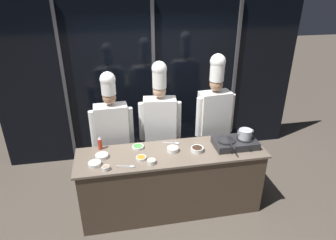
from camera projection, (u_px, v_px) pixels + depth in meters
ground_plane at (171, 207)px, 4.30m from camera, size 24.00×24.00×0.00m
window_wall_back at (154, 83)px, 5.09m from camera, size 5.08×0.09×2.70m
demo_counter at (171, 181)px, 4.09m from camera, size 2.47×0.67×0.92m
portable_stove at (235, 143)px, 4.02m from camera, size 0.57×0.37×0.11m
frying_pan at (226, 139)px, 3.96m from camera, size 0.25×0.43×0.04m
stock_pot at (245, 134)px, 3.99m from camera, size 0.21×0.18×0.13m
squeeze_bottle_chili at (100, 143)px, 3.93m from camera, size 0.05×0.05×0.19m
prep_bowl_garlic at (102, 156)px, 3.77m from camera, size 0.17×0.17×0.05m
prep_bowl_scallions at (138, 147)px, 3.99m from camera, size 0.16×0.16×0.03m
prep_bowl_rice at (173, 149)px, 3.90m from camera, size 0.15×0.15×0.06m
prep_bowl_shrimp at (151, 161)px, 3.65m from camera, size 0.11×0.11×0.05m
prep_bowl_carrots at (141, 158)px, 3.74m from camera, size 0.13×0.13×0.04m
prep_bowl_noodles at (95, 164)px, 3.62m from camera, size 0.16×0.16×0.05m
prep_bowl_mushrooms at (106, 168)px, 3.53m from camera, size 0.09×0.09×0.05m
prep_bowl_soy_glaze at (197, 149)px, 3.91m from camera, size 0.17×0.17×0.06m
serving_spoon_slotted at (129, 166)px, 3.60m from camera, size 0.23×0.08×0.02m
serving_spoon_solid at (175, 143)px, 4.10m from camera, size 0.24×0.10×0.02m
chef_head at (112, 127)px, 4.23m from camera, size 0.60×0.26×1.87m
chef_sous at (160, 119)px, 4.41m from camera, size 0.62×0.30×1.96m
chef_line at (214, 112)px, 4.47m from camera, size 0.60×0.29×2.03m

